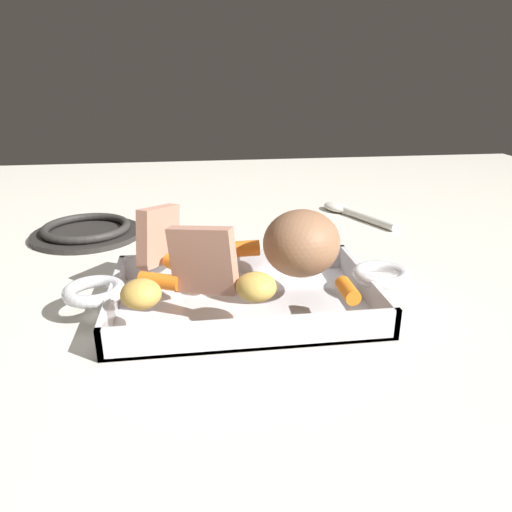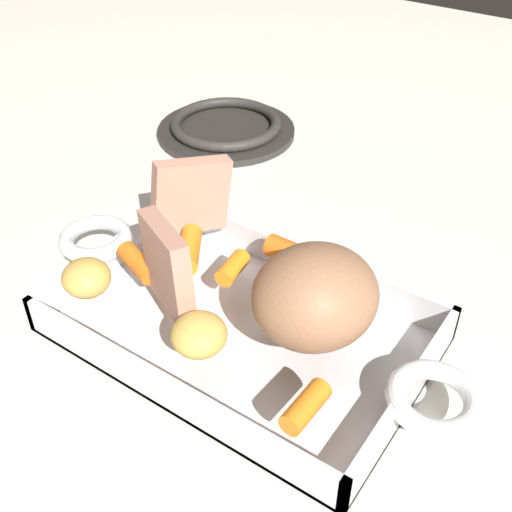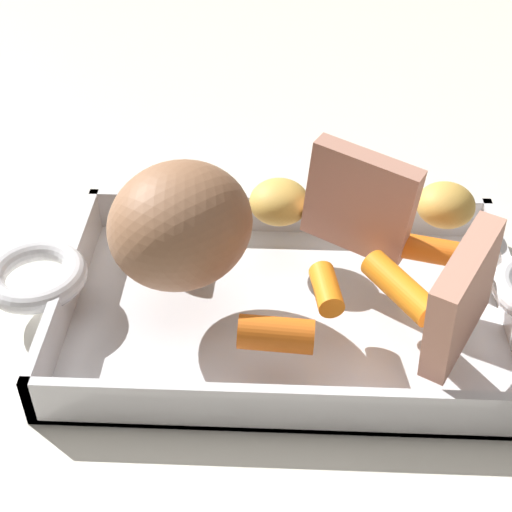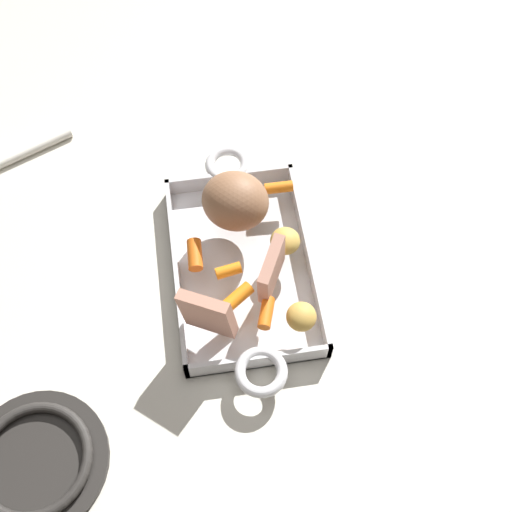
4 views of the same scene
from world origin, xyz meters
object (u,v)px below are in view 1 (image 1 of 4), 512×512
(pork_roast, at_px, (301,243))
(roast_slice_thick, at_px, (159,236))
(baby_carrot_center_right, at_px, (348,290))
(stove_burner_rear, at_px, (87,231))
(roasting_dish, at_px, (243,297))
(baby_carrot_long, at_px, (182,266))
(potato_corner, at_px, (256,287))
(baby_carrot_northwest, at_px, (159,281))
(serving_spoon, at_px, (349,212))
(roast_slice_thin, at_px, (203,260))
(baby_carrot_southeast, at_px, (221,264))
(potato_whole, at_px, (141,294))
(baby_carrot_northeast, at_px, (242,249))

(pork_roast, xyz_separation_m, roast_slice_thick, (-0.19, 0.07, -0.00))
(baby_carrot_center_right, xyz_separation_m, stove_burner_rear, (-0.39, 0.42, -0.04))
(roasting_dish, distance_m, baby_carrot_center_right, 0.15)
(baby_carrot_long, bearing_deg, roast_slice_thick, 125.62)
(pork_roast, relative_size, stove_burner_rear, 0.53)
(potato_corner, bearing_deg, roasting_dish, 96.56)
(pork_roast, distance_m, stove_burner_rear, 0.49)
(roasting_dish, height_order, pork_roast, pork_roast)
(baby_carrot_northwest, bearing_deg, serving_spoon, 47.32)
(pork_roast, distance_m, potato_corner, 0.10)
(pork_roast, distance_m, roast_slice_thin, 0.14)
(baby_carrot_center_right, bearing_deg, potato_corner, 175.59)
(roasting_dish, height_order, baby_carrot_southeast, baby_carrot_southeast)
(stove_burner_rear, bearing_deg, baby_carrot_southeast, -52.15)
(pork_roast, height_order, potato_corner, pork_roast)
(potato_whole, bearing_deg, roast_slice_thin, 24.78)
(roast_slice_thin, distance_m, baby_carrot_center_right, 0.18)
(baby_carrot_northwest, xyz_separation_m, stove_burner_rear, (-0.16, 0.36, -0.04))
(stove_burner_rear, bearing_deg, roast_slice_thin, -60.06)
(pork_roast, bearing_deg, potato_whole, -160.64)
(roast_slice_thin, distance_m, potato_corner, 0.07)
(pork_roast, relative_size, baby_carrot_center_right, 2.30)
(baby_carrot_long, xyz_separation_m, baby_carrot_southeast, (0.05, 0.00, -0.00))
(baby_carrot_northwest, bearing_deg, stove_burner_rear, 114.00)
(pork_roast, bearing_deg, roast_slice_thick, 160.61)
(baby_carrot_southeast, xyz_separation_m, potato_corner, (0.04, -0.10, 0.01))
(roast_slice_thick, xyz_separation_m, baby_carrot_northwest, (0.00, -0.09, -0.03))
(baby_carrot_center_right, height_order, potato_whole, potato_whole)
(baby_carrot_northeast, relative_size, stove_burner_rear, 0.24)
(baby_carrot_center_right, xyz_separation_m, serving_spoon, (0.17, 0.49, -0.05))
(baby_carrot_northeast, xyz_separation_m, baby_carrot_southeast, (-0.04, -0.05, -0.00))
(baby_carrot_northwest, height_order, baby_carrot_center_right, baby_carrot_northwest)
(potato_whole, bearing_deg, potato_corner, 0.48)
(roasting_dish, xyz_separation_m, roast_slice_thin, (-0.05, -0.04, 0.07))
(roasting_dish, distance_m, pork_roast, 0.11)
(baby_carrot_northeast, relative_size, baby_carrot_southeast, 1.24)
(baby_carrot_northeast, distance_m, baby_carrot_long, 0.10)
(baby_carrot_long, relative_size, baby_carrot_center_right, 1.34)
(baby_carrot_center_right, relative_size, serving_spoon, 0.23)
(roasting_dish, height_order, serving_spoon, roasting_dish)
(baby_carrot_center_right, distance_m, serving_spoon, 0.52)
(stove_burner_rear, height_order, serving_spoon, stove_burner_rear)
(roast_slice_thin, height_order, baby_carrot_center_right, roast_slice_thin)
(roasting_dish, height_order, baby_carrot_northeast, baby_carrot_northeast)
(baby_carrot_northwest, height_order, potato_whole, potato_whole)
(baby_carrot_southeast, relative_size, baby_carrot_center_right, 0.85)
(roast_slice_thin, height_order, serving_spoon, roast_slice_thin)
(roast_slice_thin, bearing_deg, potato_corner, -28.19)
(baby_carrot_northeast, bearing_deg, roast_slice_thick, -175.93)
(pork_roast, xyz_separation_m, baby_carrot_long, (-0.16, 0.02, -0.03))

